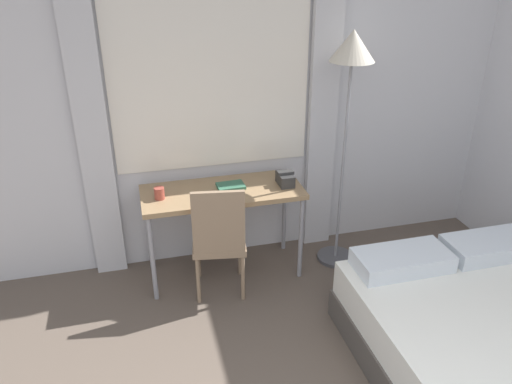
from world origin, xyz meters
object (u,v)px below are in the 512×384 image
Objects in this scene: telephone at (285,179)px; book at (231,186)px; desk at (222,198)px; standing_lamp at (350,75)px; bed at (510,357)px; mug at (159,193)px; desk_chair at (219,236)px.

book is at bearing 172.37° from telephone.
standing_lamp is (0.98, -0.06, 0.92)m from desk.
telephone is (-0.48, 0.03, -0.80)m from standing_lamp.
book is at bearing 174.62° from standing_lamp.
book is (-1.35, 1.68, 0.54)m from bed.
mug is (-0.56, -0.06, 0.03)m from book.
book is (-0.43, 0.06, -0.04)m from telephone.
standing_lamp is at bearing -0.95° from mug.
book is at bearing 71.33° from desk_chair.
desk_chair is at bearing -107.38° from desk.
desk is 1.34m from standing_lamp.
mug is at bearing -179.81° from telephone.
mug is (-0.40, 0.25, 0.29)m from desk_chair.
desk_chair is 2.06m from bed.
book is at bearing 6.24° from mug.
desk_chair is 1.55m from standing_lamp.
desk is 0.66× the size of bed.
standing_lamp is (-0.44, 1.59, 1.37)m from bed.
standing_lamp reaches higher than bed.
desk is 0.50m from mug.
standing_lamp is 21.20× the size of mug.
desk is 1.33× the size of desk_chair.
standing_lamp is 10.86× the size of telephone.
mug is (-1.46, 0.02, -0.80)m from standing_lamp.
telephone is at bearing 31.96° from desk_chair.
telephone is 0.99m from mug.
mug is at bearing -173.76° from book.
desk is at bearing 130.79° from bed.
desk_chair is at bearing 137.81° from bed.
desk_chair reaches higher than book.
desk_chair reaches higher than mug.
standing_lamp is 8.89× the size of book.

